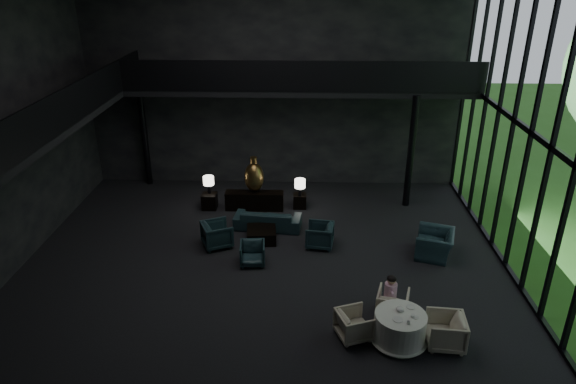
{
  "coord_description": "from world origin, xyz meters",
  "views": [
    {
      "loc": [
        1.07,
        -12.86,
        7.98
      ],
      "look_at": [
        0.66,
        0.5,
        2.01
      ],
      "focal_mm": 32.0,
      "sensor_mm": 36.0,
      "label": 1
    }
  ],
  "objects_px": {
    "side_table_left": "(210,201)",
    "console": "(255,201)",
    "dining_table": "(399,330)",
    "child": "(391,287)",
    "lounge_armchair_west": "(217,232)",
    "lounge_armchair_east": "(320,234)",
    "table_lamp_right": "(300,184)",
    "coffee_table": "(261,235)",
    "window_armchair": "(435,238)",
    "table_lamp_left": "(209,181)",
    "dining_chair_north": "(393,302)",
    "bronze_urn": "(254,177)",
    "dining_chair_west": "(354,324)",
    "side_table_right": "(300,201)",
    "sofa": "(268,216)",
    "lounge_armchair_south": "(252,253)",
    "dining_chair_east": "(446,329)"
  },
  "relations": [
    {
      "from": "side_table_right",
      "to": "lounge_armchair_west",
      "type": "distance_m",
      "value": 3.77
    },
    {
      "from": "table_lamp_left",
      "to": "side_table_right",
      "type": "relative_size",
      "value": 1.25
    },
    {
      "from": "dining_table",
      "to": "dining_chair_east",
      "type": "relative_size",
      "value": 1.45
    },
    {
      "from": "dining_chair_north",
      "to": "child",
      "type": "distance_m",
      "value": 0.41
    },
    {
      "from": "side_table_right",
      "to": "coffee_table",
      "type": "xyz_separation_m",
      "value": [
        -1.18,
        -2.44,
        -0.05
      ]
    },
    {
      "from": "dining_chair_west",
      "to": "dining_chair_north",
      "type": "bearing_deg",
      "value": -69.99
    },
    {
      "from": "sofa",
      "to": "lounge_armchair_south",
      "type": "distance_m",
      "value": 2.25
    },
    {
      "from": "lounge_armchair_west",
      "to": "lounge_armchair_east",
      "type": "bearing_deg",
      "value": -112.66
    },
    {
      "from": "dining_table",
      "to": "child",
      "type": "height_order",
      "value": "child"
    },
    {
      "from": "console",
      "to": "window_armchair",
      "type": "bearing_deg",
      "value": -27.98
    },
    {
      "from": "side_table_left",
      "to": "coffee_table",
      "type": "height_order",
      "value": "side_table_left"
    },
    {
      "from": "table_lamp_left",
      "to": "lounge_armchair_east",
      "type": "distance_m",
      "value": 4.68
    },
    {
      "from": "side_table_right",
      "to": "dining_chair_north",
      "type": "height_order",
      "value": "dining_chair_north"
    },
    {
      "from": "table_lamp_right",
      "to": "dining_table",
      "type": "relative_size",
      "value": 0.47
    },
    {
      "from": "lounge_armchair_south",
      "to": "dining_chair_east",
      "type": "distance_m",
      "value": 5.76
    },
    {
      "from": "table_lamp_left",
      "to": "dining_table",
      "type": "xyz_separation_m",
      "value": [
        5.55,
        -6.94,
        -0.68
      ]
    },
    {
      "from": "side_table_left",
      "to": "table_lamp_right",
      "type": "relative_size",
      "value": 0.89
    },
    {
      "from": "bronze_urn",
      "to": "side_table_right",
      "type": "xyz_separation_m",
      "value": [
        1.6,
        0.09,
        -0.94
      ]
    },
    {
      "from": "dining_chair_north",
      "to": "dining_chair_west",
      "type": "xyz_separation_m",
      "value": [
        -1.01,
        -0.85,
        -0.0
      ]
    },
    {
      "from": "lounge_armchair_south",
      "to": "dining_chair_west",
      "type": "relative_size",
      "value": 0.92
    },
    {
      "from": "side_table_left",
      "to": "console",
      "type": "bearing_deg",
      "value": -0.07
    },
    {
      "from": "lounge_armchair_east",
      "to": "lounge_armchair_south",
      "type": "height_order",
      "value": "lounge_armchair_east"
    },
    {
      "from": "lounge_armchair_south",
      "to": "dining_chair_west",
      "type": "distance_m",
      "value": 4.1
    },
    {
      "from": "dining_table",
      "to": "dining_chair_west",
      "type": "distance_m",
      "value": 1.03
    },
    {
      "from": "side_table_left",
      "to": "dining_chair_north",
      "type": "distance_m",
      "value": 8.09
    },
    {
      "from": "side_table_right",
      "to": "dining_table",
      "type": "xyz_separation_m",
      "value": [
        2.35,
        -7.06,
        0.08
      ]
    },
    {
      "from": "side_table_right",
      "to": "dining_chair_north",
      "type": "distance_m",
      "value": 6.52
    },
    {
      "from": "console",
      "to": "coffee_table",
      "type": "relative_size",
      "value": 2.27
    },
    {
      "from": "side_table_left",
      "to": "sofa",
      "type": "height_order",
      "value": "sofa"
    },
    {
      "from": "table_lamp_left",
      "to": "dining_chair_north",
      "type": "bearing_deg",
      "value": -47.14
    },
    {
      "from": "console",
      "to": "lounge_armchair_west",
      "type": "xyz_separation_m",
      "value": [
        -0.91,
        -2.62,
        0.16
      ]
    },
    {
      "from": "side_table_left",
      "to": "lounge_armchair_east",
      "type": "bearing_deg",
      "value": -33.61
    },
    {
      "from": "dining_chair_east",
      "to": "lounge_armchair_east",
      "type": "bearing_deg",
      "value": -143.41
    },
    {
      "from": "lounge_armchair_west",
      "to": "child",
      "type": "bearing_deg",
      "value": -148.04
    },
    {
      "from": "side_table_right",
      "to": "sofa",
      "type": "xyz_separation_m",
      "value": [
        -1.04,
        -1.59,
        0.19
      ]
    },
    {
      "from": "coffee_table",
      "to": "table_lamp_left",
      "type": "bearing_deg",
      "value": 131.05
    },
    {
      "from": "dining_chair_north",
      "to": "table_lamp_left",
      "type": "bearing_deg",
      "value": -31.44
    },
    {
      "from": "side_table_left",
      "to": "lounge_armchair_south",
      "type": "bearing_deg",
      "value": -62.67
    },
    {
      "from": "dining_table",
      "to": "coffee_table",
      "type": "bearing_deg",
      "value": 127.38
    },
    {
      "from": "side_table_right",
      "to": "lounge_armchair_west",
      "type": "bearing_deg",
      "value": -131.7
    },
    {
      "from": "bronze_urn",
      "to": "dining_chair_west",
      "type": "height_order",
      "value": "bronze_urn"
    },
    {
      "from": "console",
      "to": "dining_chair_west",
      "type": "bearing_deg",
      "value": -66.53
    },
    {
      "from": "side_table_right",
      "to": "dining_chair_north",
      "type": "xyz_separation_m",
      "value": [
        2.34,
        -6.09,
        0.12
      ]
    },
    {
      "from": "bronze_urn",
      "to": "coffee_table",
      "type": "distance_m",
      "value": 2.58
    },
    {
      "from": "side_table_right",
      "to": "dining_chair_north",
      "type": "bearing_deg",
      "value": -68.98
    },
    {
      "from": "dining_chair_north",
      "to": "dining_chair_west",
      "type": "bearing_deg",
      "value": 55.6
    },
    {
      "from": "sofa",
      "to": "lounge_armchair_west",
      "type": "height_order",
      "value": "lounge_armchair_west"
    },
    {
      "from": "side_table_left",
      "to": "dining_chair_north",
      "type": "bearing_deg",
      "value": -46.8
    },
    {
      "from": "dining_chair_west",
      "to": "lounge_armchair_east",
      "type": "bearing_deg",
      "value": -10.5
    },
    {
      "from": "bronze_urn",
      "to": "lounge_armchair_east",
      "type": "distance_m",
      "value": 3.54
    }
  ]
}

